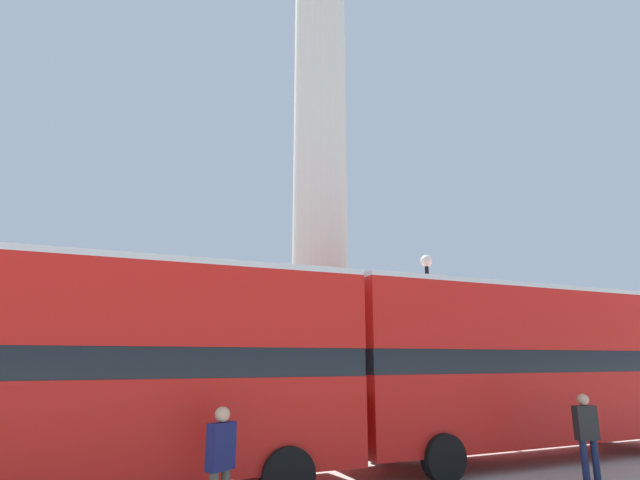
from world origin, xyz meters
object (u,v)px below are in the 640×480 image
at_px(bus_a, 69,366).
at_px(street_lamp, 430,329).
at_px(pedestrian_near_lamp, 587,432).
at_px(pedestrian_by_plinth, 221,459).
at_px(bus_b, 525,362).
at_px(monument_column, 320,202).

bearing_deg(bus_a, street_lamp, 22.43).
relative_size(pedestrian_near_lamp, pedestrian_by_plinth, 1.00).
relative_size(bus_b, pedestrian_by_plinth, 6.01).
bearing_deg(monument_column, pedestrian_near_lamp, -74.88).
height_order(street_lamp, pedestrian_near_lamp, street_lamp).
xyz_separation_m(bus_a, pedestrian_by_plinth, (2.33, -2.34, -1.39)).
bearing_deg(street_lamp, bus_a, -159.33).
bearing_deg(pedestrian_by_plinth, bus_a, -77.44).
distance_m(bus_b, street_lamp, 4.42).
bearing_deg(bus_b, monument_column, 121.32).
distance_m(bus_b, pedestrian_by_plinth, 9.35).
relative_size(monument_column, bus_b, 2.19).
relative_size(bus_a, street_lamp, 1.77).
xyz_separation_m(monument_column, pedestrian_by_plinth, (-5.42, -8.25, -7.30)).
relative_size(bus_a, pedestrian_near_lamp, 6.09).
bearing_deg(pedestrian_by_plinth, street_lamp, -175.94).
distance_m(monument_column, bus_a, 11.40).
height_order(monument_column, pedestrian_by_plinth, monument_column).
relative_size(bus_a, pedestrian_by_plinth, 6.10).
height_order(monument_column, street_lamp, monument_column).
bearing_deg(bus_b, pedestrian_near_lamp, -113.71).
xyz_separation_m(monument_column, bus_b, (3.52, -5.91, -5.89)).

